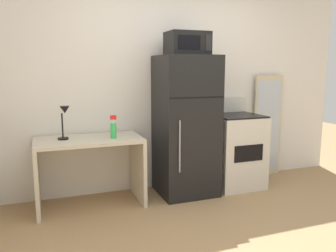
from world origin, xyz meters
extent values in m
plane|color=#9E7A51|center=(0.00, 0.00, 0.00)|extent=(12.00, 12.00, 0.00)
cube|color=silver|center=(0.00, 1.70, 1.30)|extent=(5.00, 0.10, 2.60)
cube|color=beige|center=(-1.05, 1.33, 0.73)|extent=(1.12, 0.60, 0.04)
cube|color=beige|center=(-1.59, 1.33, 0.35)|extent=(0.04, 0.60, 0.71)
cube|color=beige|center=(-0.51, 1.33, 0.35)|extent=(0.04, 0.60, 0.71)
cylinder|color=black|center=(-1.31, 1.36, 0.76)|extent=(0.11, 0.11, 0.02)
cylinder|color=black|center=(-1.31, 1.36, 0.90)|extent=(0.02, 0.02, 0.26)
cone|color=black|center=(-1.28, 1.34, 1.07)|extent=(0.10, 0.10, 0.08)
cylinder|color=green|center=(-0.80, 1.24, 0.83)|extent=(0.06, 0.06, 0.16)
cylinder|color=white|center=(-0.80, 1.24, 0.93)|extent=(0.02, 0.02, 0.04)
cube|color=red|center=(-0.80, 1.23, 0.98)|extent=(0.06, 0.03, 0.04)
cube|color=black|center=(0.08, 1.32, 0.82)|extent=(0.66, 0.62, 1.64)
cube|color=black|center=(0.08, 1.01, 1.18)|extent=(0.64, 0.00, 0.01)
cylinder|color=gray|center=(-0.13, 0.99, 0.66)|extent=(0.02, 0.02, 0.57)
cube|color=black|center=(0.08, 1.30, 1.77)|extent=(0.46, 0.34, 0.26)
cube|color=black|center=(0.03, 1.13, 1.77)|extent=(0.26, 0.01, 0.15)
cube|color=black|center=(0.26, 1.13, 1.77)|extent=(0.07, 0.01, 0.18)
cube|color=beige|center=(0.77, 1.33, 0.45)|extent=(0.61, 0.60, 0.90)
cube|color=black|center=(0.77, 1.33, 0.91)|extent=(0.59, 0.58, 0.02)
cube|color=beige|center=(0.77, 1.61, 1.01)|extent=(0.61, 0.04, 0.18)
cube|color=black|center=(0.77, 1.03, 0.50)|extent=(0.39, 0.01, 0.20)
cube|color=#C6B793|center=(1.44, 1.59, 0.70)|extent=(0.44, 0.03, 1.40)
cube|color=#B2BCC6|center=(1.44, 1.57, 0.70)|extent=(0.39, 0.00, 1.26)
camera|label=1|loc=(-1.48, -2.29, 1.47)|focal=36.11mm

